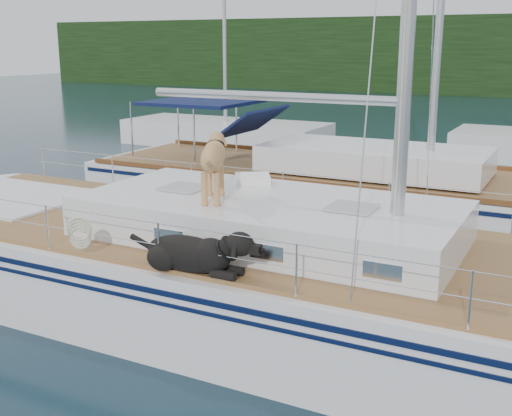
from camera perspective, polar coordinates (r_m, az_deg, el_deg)
The scene contains 4 objects.
ground at distance 9.78m, azimuth -3.18°, elevation -9.04°, with size 120.00×120.00×0.00m, color black.
main_sailboat at distance 9.48m, azimuth -2.78°, elevation -5.41°, with size 12.00×3.86×14.01m.
neighbor_sailboat at distance 14.75m, azimuth 6.29°, elevation 1.54°, with size 11.00×3.50×13.30m.
bg_boat_west at distance 25.33m, azimuth -2.71°, elevation 6.58°, with size 8.00×3.00×11.65m.
Camera 1 is at (4.60, -7.70, 3.89)m, focal length 45.00 mm.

